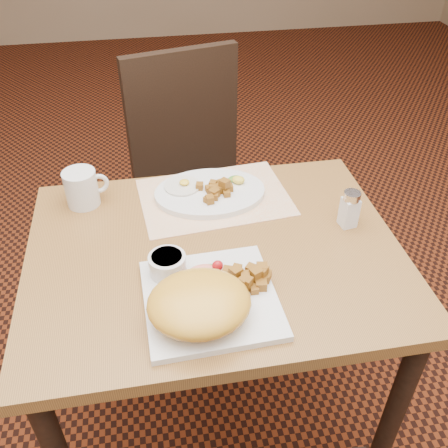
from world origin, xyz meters
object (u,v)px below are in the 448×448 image
table (215,281)px  plate_oval (210,193)px  plate_square (211,299)px  chair_far (196,175)px  coffee_mug (82,188)px  salt_shaker (350,208)px

table → plate_oval: (0.02, 0.22, 0.12)m
plate_square → plate_oval: (0.06, 0.39, 0.00)m
chair_far → coffee_mug: chair_far is taller
plate_square → salt_shaker: size_ratio=2.80×
coffee_mug → plate_oval: bearing=-4.2°
salt_shaker → plate_oval: bearing=150.1°
table → plate_square: 0.21m
table → chair_far: size_ratio=0.93×
chair_far → plate_square: (-0.07, -0.83, 0.22)m
plate_oval → salt_shaker: (0.33, -0.19, 0.04)m
coffee_mug → plate_square: bearing=-56.1°
plate_square → coffee_mug: bearing=123.9°
salt_shaker → chair_far: bearing=116.6°
plate_oval → table: bearing=-95.7°
plate_square → plate_oval: plate_oval is taller
table → salt_shaker: bearing=5.9°
chair_far → plate_square: bearing=71.7°
salt_shaker → coffee_mug: size_ratio=0.85×
coffee_mug → salt_shaker: bearing=-17.8°
chair_far → table: bearing=73.6°
salt_shaker → coffee_mug: 0.70m
salt_shaker → coffee_mug: bearing=162.2°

